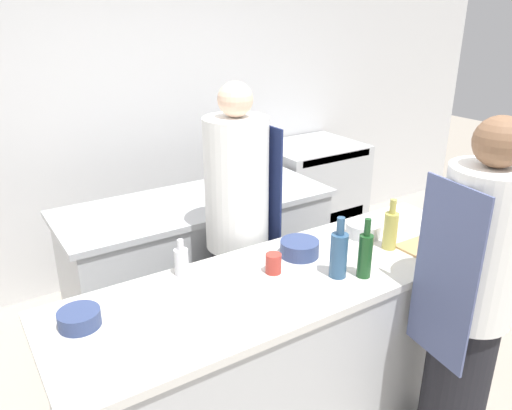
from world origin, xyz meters
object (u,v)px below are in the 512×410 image
object	(u,v)px
bottle_cooking_oil	(181,261)
bowl_prep_small	(79,318)
chef_at_prep_near	(470,303)
cup	(273,263)
bottle_wine	(391,229)
chef_at_stove	(238,233)
bowl_ceramic_blue	(300,248)
bowl_mixing_large	(363,229)
bottle_olive_oil	(339,253)
bottle_vinegar	(365,254)
oven_range	(309,196)

from	to	relation	value
bottle_cooking_oil	bowl_prep_small	bearing A→B (deg)	-163.31
chef_at_prep_near	bottle_cooking_oil	xyz separation A→B (m)	(-1.05, 0.89, 0.12)
bottle_cooking_oil	cup	size ratio (longest dim) A/B	1.88
chef_at_prep_near	bottle_wine	world-z (taller)	chef_at_prep_near
chef_at_stove	bowl_ceramic_blue	xyz separation A→B (m)	(0.10, -0.47, 0.07)
cup	bowl_mixing_large	bearing A→B (deg)	6.35
chef_at_stove	bottle_cooking_oil	xyz separation A→B (m)	(-0.51, -0.32, 0.10)
bottle_olive_oil	bowl_prep_small	xyz separation A→B (m)	(-1.18, 0.27, -0.09)
bottle_olive_oil	bowl_prep_small	bearing A→B (deg)	167.22
bottle_vinegar	bowl_prep_small	distance (m)	1.33
bottle_olive_oil	bowl_prep_small	distance (m)	1.21
oven_range	cup	xyz separation A→B (m)	(-1.57, -1.65, 0.48)
oven_range	bottle_cooking_oil	world-z (taller)	bottle_cooking_oil
bowl_ceramic_blue	bowl_mixing_large	bearing A→B (deg)	-0.02
chef_at_stove	bottle_vinegar	world-z (taller)	chef_at_stove
chef_at_prep_near	oven_range	bearing A→B (deg)	-12.97
oven_range	bowl_prep_small	distance (m)	3.00
chef_at_stove	bowl_mixing_large	xyz separation A→B (m)	(0.57, -0.47, 0.07)
bottle_vinegar	cup	bearing A→B (deg)	142.49
oven_range	chef_at_stove	bearing A→B (deg)	-142.61
chef_at_prep_near	bowl_ceramic_blue	bearing A→B (deg)	38.91
oven_range	bowl_mixing_large	bearing A→B (deg)	-119.28
chef_at_prep_near	bottle_vinegar	size ratio (longest dim) A/B	5.74
bottle_olive_oil	bottle_vinegar	xyz separation A→B (m)	(0.11, -0.07, -0.00)
chef_at_stove	oven_range	bearing A→B (deg)	126.68
bottle_olive_oil	bottle_cooking_oil	bearing A→B (deg)	146.08
bottle_olive_oil	cup	world-z (taller)	bottle_olive_oil
bowl_prep_small	chef_at_prep_near	bearing A→B (deg)	-24.71
cup	chef_at_stove	bearing A→B (deg)	77.70
bowl_mixing_large	bowl_prep_small	xyz separation A→B (m)	(-1.62, -0.01, -0.00)
bottle_vinegar	bowl_prep_small	size ratio (longest dim) A/B	1.75
bottle_cooking_oil	chef_at_prep_near	bearing A→B (deg)	-40.43
bowl_prep_small	bottle_olive_oil	bearing A→B (deg)	-12.78
chef_at_prep_near	bowl_ceramic_blue	world-z (taller)	chef_at_prep_near
bottle_vinegar	bowl_ceramic_blue	bearing A→B (deg)	110.51
bottle_olive_oil	cup	bearing A→B (deg)	140.95
chef_at_prep_near	bowl_ceramic_blue	size ratio (longest dim) A/B	8.48
bowl_ceramic_blue	cup	world-z (taller)	cup
bottle_olive_oil	bottle_vinegar	size ratio (longest dim) A/B	1.02
bottle_cooking_oil	bowl_prep_small	xyz separation A→B (m)	(-0.54, -0.16, -0.04)
bottle_vinegar	bowl_mixing_large	xyz separation A→B (m)	(0.33, 0.35, -0.08)
cup	bottle_olive_oil	bearing A→B (deg)	-39.05
oven_range	bowl_mixing_large	distance (m)	1.87
bottle_wine	oven_range	bearing A→B (deg)	63.60
bottle_cooking_oil	bottle_wine	bearing A→B (deg)	-17.95
bottle_vinegar	oven_range	bearing A→B (deg)	57.68
bowl_prep_small	cup	world-z (taller)	cup
bowl_prep_small	bowl_mixing_large	bearing A→B (deg)	0.32
bottle_olive_oil	oven_range	bearing A→B (deg)	54.47
bottle_wine	bowl_mixing_large	xyz separation A→B (m)	(-0.00, 0.20, -0.07)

